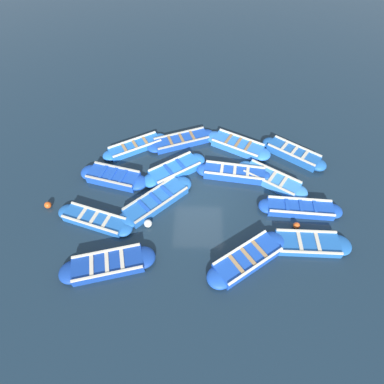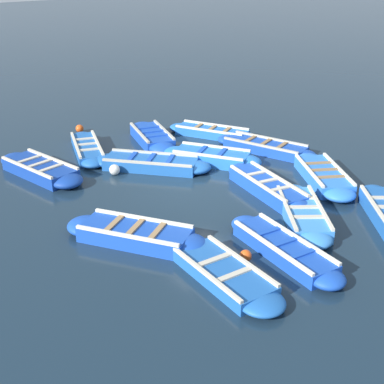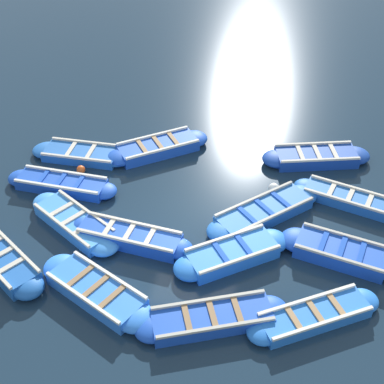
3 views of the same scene
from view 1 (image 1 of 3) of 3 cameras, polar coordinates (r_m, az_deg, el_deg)
name	(u,v)px [view 1 (image 1 of 3)]	position (r m, az deg, el deg)	size (l,w,h in m)	color
ground_plane	(199,196)	(13.51, 1.37, -0.77)	(120.00, 120.00, 0.00)	#162838
boat_bow_out	(234,173)	(14.29, 8.06, 3.56)	(1.18, 3.66, 0.46)	#1947B7
boat_stern_in	(114,177)	(14.45, -14.70, 2.74)	(1.67, 3.42, 0.46)	#1947B7
boat_inner_gap	(175,170)	(14.32, -3.30, 4.22)	(2.64, 3.21, 0.45)	blue
boat_end_of_row	(156,201)	(13.21, -6.86, -1.71)	(3.32, 3.40, 0.41)	#1E59AD
boat_broadside	(135,147)	(15.81, -10.75, 8.50)	(2.41, 3.34, 0.37)	blue
boat_outer_right	(271,179)	(14.39, 14.89, 2.32)	(2.61, 3.39, 0.42)	#3884E0
boat_far_corner	(300,208)	(13.69, 19.88, -2.95)	(0.98, 3.60, 0.40)	#1947B7
boat_mid_row	(95,220)	(13.19, -18.03, -5.06)	(1.70, 3.50, 0.37)	#1E59AD
boat_alongside	(293,154)	(15.91, 18.74, 6.94)	(2.59, 3.23, 0.47)	#1E59AD
boat_near_quay	(108,265)	(11.93, -15.73, -13.18)	(1.84, 3.70, 0.44)	navy
boat_centre	(238,145)	(15.74, 8.68, 8.78)	(2.42, 3.54, 0.43)	blue
boat_drifting	(308,244)	(12.82, 21.15, -9.15)	(1.04, 3.43, 0.35)	#1E59AD
boat_tucked	(181,141)	(15.88, -2.02, 9.75)	(2.15, 3.72, 0.39)	#1947B7
boat_outer_left	(247,259)	(11.80, 10.50, -12.42)	(2.85, 3.47, 0.44)	#1947B7
buoy_orange_near	(48,205)	(14.44, -25.76, -2.25)	(0.30, 0.30, 0.30)	#E05119
buoy_yellow_far	(148,223)	(12.57, -8.39, -5.95)	(0.33, 0.33, 0.33)	silver
buoy_white_drifting	(296,226)	(13.15, 19.27, -6.05)	(0.28, 0.28, 0.28)	#E05119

